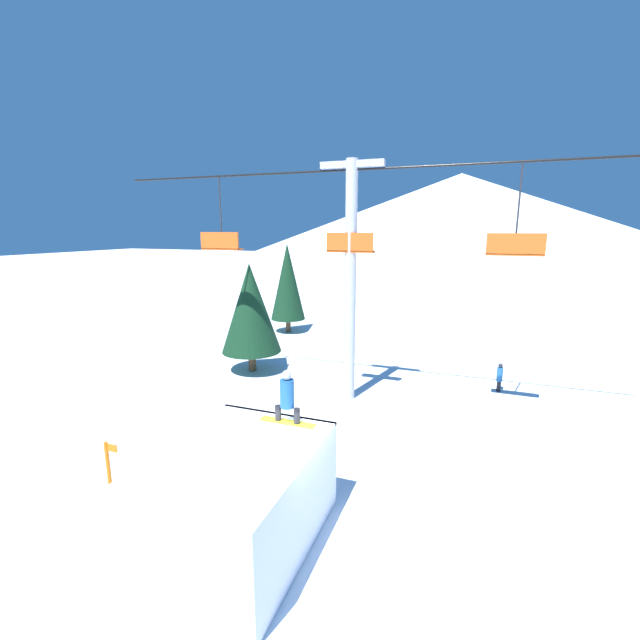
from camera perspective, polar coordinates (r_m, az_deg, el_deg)
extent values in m
plane|color=white|center=(10.87, -3.98, -26.26)|extent=(220.00, 220.00, 0.00)
cone|color=silver|center=(72.97, 18.01, 12.16)|extent=(82.52, 82.52, 15.15)
cube|color=white|center=(10.06, -10.93, -22.29)|extent=(3.09, 4.12, 2.18)
cube|color=silver|center=(11.08, -5.65, -12.45)|extent=(3.09, 0.10, 0.06)
cube|color=yellow|center=(10.56, -4.35, -13.44)|extent=(1.40, 0.26, 0.03)
cylinder|color=black|center=(10.57, -5.61, -12.23)|extent=(0.15, 0.15, 0.37)
cylinder|color=black|center=(10.38, -3.11, -12.65)|extent=(0.15, 0.15, 0.37)
cylinder|color=#1E5693|center=(10.27, -4.42, -9.76)|extent=(0.33, 0.33, 0.68)
sphere|color=#B2B2B7|center=(10.11, -4.46, -7.34)|extent=(0.24, 0.24, 0.24)
cylinder|color=#B2B2B7|center=(16.51, 4.06, 4.67)|extent=(0.45, 0.45, 9.23)
cube|color=#B2B2B7|center=(16.54, 4.30, 20.02)|extent=(2.40, 0.24, 0.24)
cylinder|color=black|center=(16.51, 4.29, 19.34)|extent=(19.99, 0.08, 0.08)
cylinder|color=#28282D|center=(18.78, -13.12, 13.69)|extent=(0.06, 0.06, 2.94)
cube|color=#E05619|center=(18.79, -12.90, 9.21)|extent=(1.80, 0.44, 0.08)
cube|color=#E05619|center=(18.63, -13.26, 10.25)|extent=(1.80, 0.08, 0.70)
cylinder|color=#28282D|center=(16.39, 4.21, 14.24)|extent=(0.06, 0.06, 2.94)
cube|color=#E05619|center=(16.40, 4.13, 9.11)|extent=(1.80, 0.44, 0.08)
cube|color=#E05619|center=(16.21, 3.96, 10.31)|extent=(1.80, 0.08, 0.70)
cylinder|color=#28282D|center=(15.76, 24.95, 13.27)|extent=(0.06, 0.06, 2.94)
cube|color=#E05619|center=(15.77, 24.47, 7.95)|extent=(1.80, 0.44, 0.08)
cube|color=#E05619|center=(15.58, 24.63, 9.19)|extent=(1.80, 0.08, 0.70)
cylinder|color=#4C3823|center=(20.95, -9.02, -5.41)|extent=(0.37, 0.37, 0.99)
cone|color=black|center=(20.33, -9.26, 1.61)|extent=(2.81, 2.81, 4.21)
cylinder|color=#4C3823|center=(28.53, -4.25, -0.70)|extent=(0.33, 0.33, 0.88)
cone|color=black|center=(28.03, -4.35, 5.14)|extent=(2.25, 2.25, 4.97)
cylinder|color=orange|center=(12.62, -26.36, -17.50)|extent=(0.10, 0.10, 1.54)
cube|color=orange|center=(12.21, -26.05, -15.07)|extent=(0.36, 0.02, 0.20)
cylinder|color=black|center=(19.76, 22.72, -8.14)|extent=(0.17, 0.17, 0.45)
cylinder|color=#1E5693|center=(19.60, 22.84, -6.69)|extent=(0.24, 0.24, 0.60)
sphere|color=#232328|center=(19.48, 22.94, -5.60)|extent=(0.18, 0.18, 0.18)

